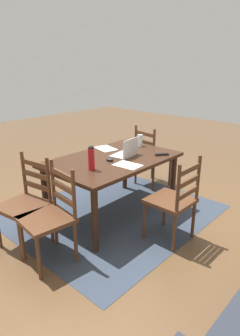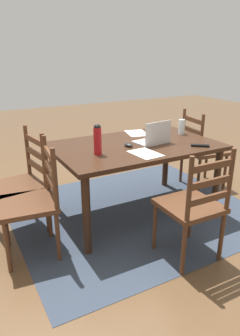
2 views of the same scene
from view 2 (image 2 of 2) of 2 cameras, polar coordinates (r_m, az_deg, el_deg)
The scene contains 14 objects.
ground_plane at distance 3.35m, azimuth 2.55°, elevation -7.93°, with size 14.00×14.00×0.00m, color brown.
area_rug at distance 3.35m, azimuth 2.55°, elevation -7.89°, with size 2.42×2.09×0.01m, color #333D4C.
dining_table at distance 3.10m, azimuth 2.74°, elevation 2.87°, with size 1.58×1.02×0.75m.
chair_left_near at distance 3.95m, azimuth 14.64°, elevation 3.12°, with size 0.49×0.49×0.95m.
chair_right_far at distance 2.61m, azimuth -15.64°, elevation -6.01°, with size 0.49×0.49×0.95m.
chair_far_head at distance 2.52m, azimuth 13.14°, elevation -6.83°, with size 0.45×0.45×0.95m.
chair_right_near at distance 2.99m, azimuth -17.55°, elevation -2.80°, with size 0.50×0.50×0.95m.
laptop at distance 3.08m, azimuth 6.20°, elevation 5.49°, with size 0.35×0.26×0.23m.
water_bottle at distance 2.72m, azimuth -4.11°, elevation 5.33°, with size 0.07×0.07×0.27m.
drinking_glass at distance 3.50m, azimuth 11.15°, elevation 7.37°, with size 0.07×0.07×0.16m, color silver.
computer_mouse at distance 2.97m, azimuth 1.56°, elevation 4.21°, with size 0.06×0.10×0.03m, color black.
tv_remote at distance 3.07m, azimuth 14.38°, elevation 3.98°, with size 0.04×0.17×0.02m, color black.
paper_stack_left at distance 2.78m, azimuth 4.64°, elevation 2.65°, with size 0.21×0.30×0.00m, color white.
paper_stack_right at distance 3.48m, azimuth 3.07°, elevation 6.36°, with size 0.21×0.30×0.00m, color white.
Camera 2 is at (1.54, 2.52, 1.59)m, focal length 33.46 mm.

